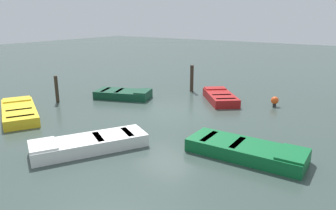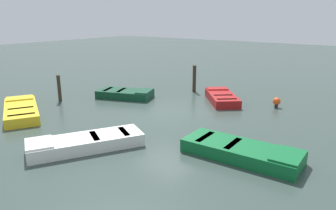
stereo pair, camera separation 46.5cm
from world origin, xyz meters
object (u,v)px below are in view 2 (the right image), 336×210
at_px(mooring_piling_far_left, 194,79).
at_px(mooring_piling_mid_right, 59,88).
at_px(rowboat_green, 242,151).
at_px(rowboat_red, 222,97).
at_px(rowboat_yellow, 21,110).
at_px(rowboat_dark_green, 125,94).
at_px(marker_buoy, 277,102).
at_px(rowboat_white, 85,142).

xyz_separation_m(mooring_piling_far_left, mooring_piling_mid_right, (4.37, 5.81, -0.08)).
distance_m(rowboat_green, rowboat_red, 6.53).
bearing_deg(rowboat_yellow, mooring_piling_far_left, -86.02).
distance_m(rowboat_red, rowboat_yellow, 9.36).
height_order(rowboat_dark_green, marker_buoy, marker_buoy).
distance_m(rowboat_dark_green, mooring_piling_mid_right, 3.32).
xyz_separation_m(rowboat_green, rowboat_white, (4.38, 2.35, -0.00)).
height_order(rowboat_dark_green, rowboat_red, same).
height_order(rowboat_white, mooring_piling_mid_right, mooring_piling_mid_right).
distance_m(rowboat_green, rowboat_yellow, 9.65).
relative_size(rowboat_white, rowboat_yellow, 0.97).
xyz_separation_m(rowboat_green, marker_buoy, (0.91, -6.10, 0.07)).
relative_size(rowboat_white, mooring_piling_far_left, 2.51).
bearing_deg(rowboat_dark_green, mooring_piling_mid_right, -151.84).
height_order(rowboat_dark_green, mooring_piling_far_left, mooring_piling_far_left).
distance_m(rowboat_red, mooring_piling_far_left, 2.59).
bearing_deg(rowboat_dark_green, rowboat_red, 6.68).
height_order(rowboat_green, rowboat_dark_green, same).
height_order(rowboat_green, mooring_piling_far_left, mooring_piling_far_left).
xyz_separation_m(mooring_piling_mid_right, marker_buoy, (-9.22, -5.29, -0.38)).
distance_m(rowboat_green, rowboat_white, 4.97).
relative_size(rowboat_dark_green, rowboat_red, 1.06).
bearing_deg(rowboat_white, rowboat_green, 147.58).
relative_size(rowboat_dark_green, marker_buoy, 6.47).
bearing_deg(marker_buoy, rowboat_red, 12.40).
height_order(rowboat_yellow, mooring_piling_mid_right, mooring_piling_mid_right).
relative_size(rowboat_yellow, mooring_piling_far_left, 2.58).
xyz_separation_m(rowboat_dark_green, rowboat_red, (-4.47, -2.26, 0.00)).
height_order(rowboat_dark_green, rowboat_yellow, same).
xyz_separation_m(rowboat_red, mooring_piling_mid_right, (6.66, 4.72, 0.45)).
bearing_deg(rowboat_dark_green, rowboat_white, -77.89).
xyz_separation_m(mooring_piling_far_left, marker_buoy, (-4.85, 0.52, -0.46)).
bearing_deg(rowboat_dark_green, marker_buoy, 1.72).
height_order(rowboat_dark_green, mooring_piling_mid_right, mooring_piling_mid_right).
height_order(rowboat_yellow, marker_buoy, marker_buoy).
height_order(rowboat_green, rowboat_red, same).
height_order(rowboat_white, rowboat_dark_green, same).
relative_size(rowboat_red, marker_buoy, 6.10).
xyz_separation_m(rowboat_white, rowboat_red, (-0.91, -7.89, 0.00)).
bearing_deg(mooring_piling_far_left, marker_buoy, 173.85).
relative_size(mooring_piling_mid_right, marker_buoy, 2.76).
xyz_separation_m(rowboat_dark_green, mooring_piling_far_left, (-2.18, -3.35, 0.53)).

